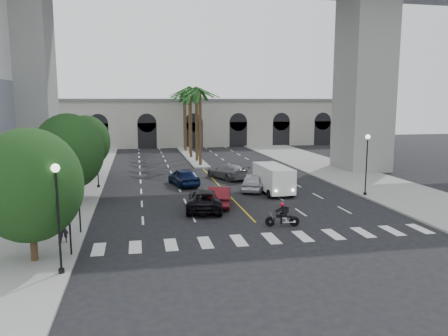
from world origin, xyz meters
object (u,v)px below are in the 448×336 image
(lamp_post_right, at_px, (367,159))
(motorcycle_rider, at_px, (283,216))
(car_c, at_px, (205,200))
(car_e, at_px, (184,177))
(car_a, at_px, (253,182))
(lamp_post_left_far, at_px, (97,155))
(lamp_post_left_near, at_px, (58,209))
(pedestrian_b, at_px, (51,211))
(cargo_van, at_px, (273,178))
(traffic_signal_near, at_px, (69,211))
(car_d, at_px, (227,171))
(pedestrian_a, at_px, (63,229))
(traffic_signal_far, at_px, (79,195))
(car_b, at_px, (220,196))

(lamp_post_right, relative_size, motorcycle_rider, 2.40)
(car_c, relative_size, car_e, 1.11)
(car_a, bearing_deg, lamp_post_left_far, 7.42)
(lamp_post_left_near, distance_m, motorcycle_rider, 14.37)
(car_a, height_order, pedestrian_b, pedestrian_b)
(car_e, bearing_deg, car_c, 81.40)
(lamp_post_right, relative_size, cargo_van, 0.92)
(traffic_signal_near, relative_size, car_d, 0.67)
(cargo_van, distance_m, pedestrian_a, 19.63)
(lamp_post_left_far, height_order, traffic_signal_far, lamp_post_left_far)
(car_a, distance_m, car_d, 6.54)
(lamp_post_right, bearing_deg, car_b, -176.48)
(lamp_post_left_far, xyz_separation_m, lamp_post_right, (22.80, -8.00, 0.00))
(car_d, height_order, pedestrian_a, pedestrian_a)
(lamp_post_left_near, xyz_separation_m, car_e, (8.00, 20.97, -2.37))
(car_b, bearing_deg, traffic_signal_near, 57.65)
(lamp_post_left_near, height_order, pedestrian_b, lamp_post_left_near)
(car_b, height_order, car_d, car_d)
(car_e, xyz_separation_m, pedestrian_a, (-8.60, -16.28, 0.09))
(lamp_post_left_far, height_order, cargo_van, lamp_post_left_far)
(traffic_signal_far, distance_m, car_b, 11.47)
(traffic_signal_far, relative_size, cargo_van, 0.63)
(traffic_signal_far, relative_size, pedestrian_b, 2.29)
(motorcycle_rider, height_order, car_d, motorcycle_rider)
(traffic_signal_near, distance_m, car_e, 20.16)
(cargo_van, bearing_deg, lamp_post_right, -23.37)
(lamp_post_left_near, height_order, motorcycle_rider, lamp_post_left_near)
(car_c, relative_size, cargo_van, 0.96)
(lamp_post_left_far, distance_m, car_e, 8.34)
(pedestrian_b, bearing_deg, car_a, 59.03)
(lamp_post_right, distance_m, car_c, 14.55)
(lamp_post_left_near, height_order, lamp_post_left_far, same)
(car_a, distance_m, car_b, 6.58)
(pedestrian_b, bearing_deg, motorcycle_rider, 19.30)
(cargo_van, height_order, pedestrian_b, cargo_van)
(traffic_signal_far, distance_m, car_a, 17.73)
(car_c, bearing_deg, car_a, -120.80)
(car_e, distance_m, pedestrian_a, 18.42)
(car_d, bearing_deg, pedestrian_a, 31.94)
(traffic_signal_near, bearing_deg, lamp_post_left_near, -92.29)
(traffic_signal_far, distance_m, motorcycle_rider, 12.97)
(car_e, bearing_deg, car_d, -162.21)
(car_d, bearing_deg, car_a, 77.18)
(lamp_post_left_near, relative_size, lamp_post_left_far, 1.00)
(traffic_signal_near, distance_m, pedestrian_b, 7.10)
(lamp_post_left_near, relative_size, traffic_signal_far, 1.47)
(car_d, bearing_deg, car_e, 6.95)
(motorcycle_rider, bearing_deg, car_a, 94.56)
(lamp_post_left_near, xyz_separation_m, lamp_post_left_far, (0.00, 21.00, 0.00))
(traffic_signal_far, height_order, car_a, traffic_signal_far)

